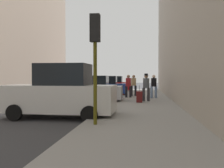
# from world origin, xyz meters

# --- Properties ---
(ground_plane) EXTENTS (120.00, 120.00, 0.00)m
(ground_plane) POSITION_xyz_m (0.00, 0.00, 0.00)
(ground_plane) COLOR #38383A
(sidewalk) EXTENTS (4.00, 40.00, 0.15)m
(sidewalk) POSITION_xyz_m (6.00, 0.00, 0.07)
(sidewalk) COLOR gray
(sidewalk) RESTS_ON ground_plane
(parked_white_van) EXTENTS (4.64, 2.14, 2.25)m
(parked_white_van) POSITION_xyz_m (2.65, -1.77, 1.03)
(parked_white_van) COLOR silver
(parked_white_van) RESTS_ON ground_plane
(parked_silver_sedan) EXTENTS (4.23, 2.12, 1.79)m
(parked_silver_sedan) POSITION_xyz_m (2.65, 4.43, 0.85)
(parked_silver_sedan) COLOR #B7BABF
(parked_silver_sedan) RESTS_ON ground_plane
(parked_blue_sedan) EXTENTS (4.25, 2.15, 1.79)m
(parked_blue_sedan) POSITION_xyz_m (2.65, 10.09, 0.85)
(parked_blue_sedan) COLOR navy
(parked_blue_sedan) RESTS_ON ground_plane
(parked_red_hatchback) EXTENTS (4.21, 2.08, 1.79)m
(parked_red_hatchback) POSITION_xyz_m (2.65, 16.21, 0.85)
(parked_red_hatchback) COLOR #B2191E
(parked_red_hatchback) RESTS_ON ground_plane
(fire_hydrant) EXTENTS (0.42, 0.22, 0.70)m
(fire_hydrant) POSITION_xyz_m (4.45, 6.19, 0.50)
(fire_hydrant) COLOR red
(fire_hydrant) RESTS_ON sidewalk
(traffic_light) EXTENTS (0.32, 0.32, 3.60)m
(traffic_light) POSITION_xyz_m (4.50, -3.77, 2.76)
(traffic_light) COLOR #514C0F
(traffic_light) RESTS_ON sidewalk
(pedestrian_with_beanie) EXTENTS (0.53, 0.49, 1.78)m
(pedestrian_with_beanie) POSITION_xyz_m (6.27, 4.39, 1.14)
(pedestrian_with_beanie) COLOR #333338
(pedestrian_with_beanie) RESTS_ON sidewalk
(pedestrian_in_tan_coat) EXTENTS (0.52, 0.45, 1.71)m
(pedestrian_in_tan_coat) POSITION_xyz_m (5.32, 8.52, 1.10)
(pedestrian_in_tan_coat) COLOR black
(pedestrian_in_tan_coat) RESTS_ON sidewalk
(pedestrian_in_jeans) EXTENTS (0.52, 0.44, 1.71)m
(pedestrian_in_jeans) POSITION_xyz_m (6.86, 6.78, 1.10)
(pedestrian_in_jeans) COLOR #728CB2
(pedestrian_in_jeans) RESTS_ON sidewalk
(pedestrian_in_red_jacket) EXTENTS (0.51, 0.42, 1.71)m
(pedestrian_in_red_jacket) POSITION_xyz_m (4.97, 7.11, 1.10)
(pedestrian_in_red_jacket) COLOR black
(pedestrian_in_red_jacket) RESTS_ON sidewalk
(rolling_suitcase) EXTENTS (0.37, 0.57, 1.04)m
(rolling_suitcase) POSITION_xyz_m (5.85, 3.61, 0.49)
(rolling_suitcase) COLOR #591414
(rolling_suitcase) RESTS_ON sidewalk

